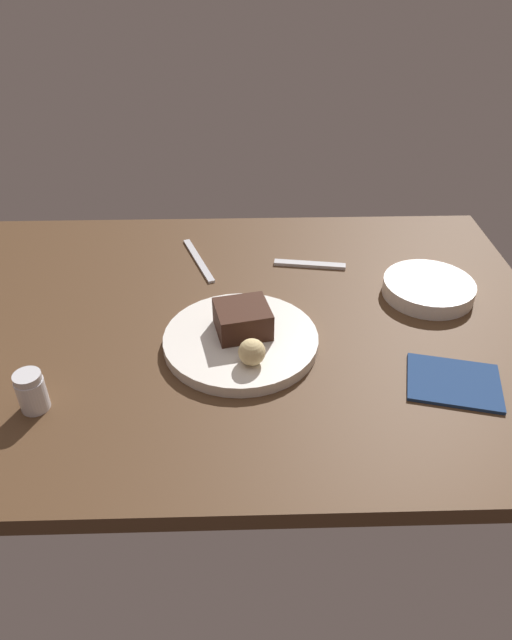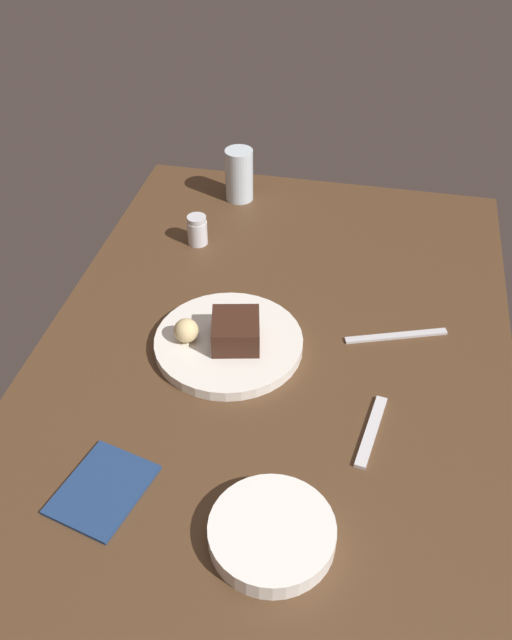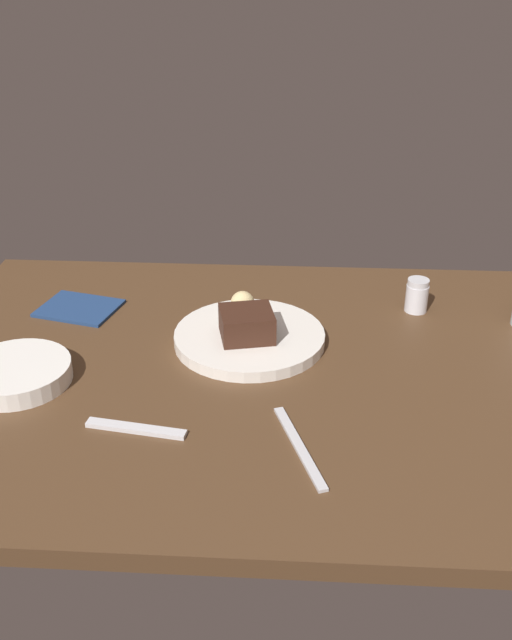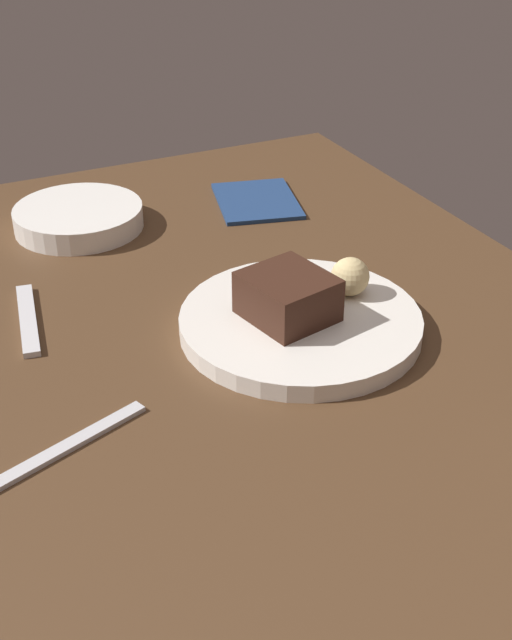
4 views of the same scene
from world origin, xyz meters
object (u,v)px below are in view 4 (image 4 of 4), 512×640
Objects in this scene: dessert_spoon at (28,319)px; folded_napkin at (257,201)px; dessert_plate at (300,323)px; chocolate_cake_slice at (288,297)px; bread_roll at (350,277)px; butter_knife at (56,452)px; side_bowl at (79,217)px.

dessert_spoon is 1.05× the size of folded_napkin.
dessert_plate is 1.85× the size of folded_napkin.
chocolate_cake_slice reaches higher than dessert_spoon.
dessert_plate is 30.40cm from dessert_spoon.
dessert_plate reaches higher than dessert_spoon.
folded_napkin is (-31.88, 3.66, -3.92)cm from bread_roll.
dessert_plate is at bearing 177.29° from butter_knife.
folded_napkin is (-33.63, 10.82, -0.72)cm from dessert_plate.
dessert_spoon reaches higher than butter_knife.
dessert_spoon is at bearing -111.00° from bread_roll.
bread_roll is at bearing 99.16° from chocolate_cake_slice.
dessert_spoon is (-12.95, -33.76, -3.87)cm from bread_roll.
folded_napkin is at bearing -152.95° from butter_knife.
side_bowl is 47.64cm from butter_knife.
dessert_plate reaches higher than butter_knife.
dessert_plate is 39.33cm from side_bowl.
bread_roll is at bearing 176.67° from butter_knife.
bread_roll is 0.30× the size of folded_napkin.
folded_napkin is (-18.92, 37.41, -0.05)cm from dessert_spoon.
chocolate_cake_slice is 0.47× the size of butter_knife.
bread_roll is 0.25× the size of side_bowl.
folded_napkin is at bearing 159.77° from chocolate_cake_slice.
butter_knife is 1.32× the size of folded_napkin.
chocolate_cake_slice reaches higher than butter_knife.
chocolate_cake_slice is at bearing 20.26° from side_bowl.
chocolate_cake_slice is 2.04× the size of bread_roll.
butter_knife is at bearing -43.29° from folded_napkin.
chocolate_cake_slice is 0.62× the size of folded_napkin.
side_bowl is 1.22× the size of folded_napkin.
folded_napkin is (2.82, 25.58, -1.22)cm from side_bowl.
dessert_spoon is at bearing -118.94° from dessert_plate.
chocolate_cake_slice is 29.25cm from dessert_spoon.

